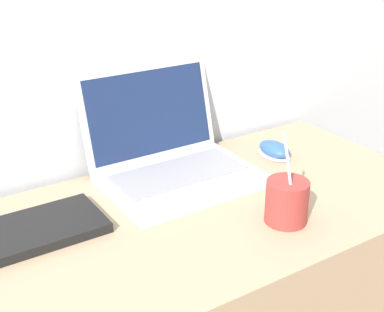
# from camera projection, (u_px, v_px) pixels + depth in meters

# --- Properties ---
(laptop) EXTENTS (0.36, 0.33, 0.25)m
(laptop) POSITION_uv_depth(u_px,v_px,m) (171.00, 156.00, 1.30)
(laptop) COLOR silver
(laptop) RESTS_ON desk
(drink_cup) EXTENTS (0.09, 0.09, 0.20)m
(drink_cup) POSITION_uv_depth(u_px,v_px,m) (287.00, 201.00, 1.10)
(drink_cup) COLOR #9E332D
(drink_cup) RESTS_ON desk
(computer_mouse) EXTENTS (0.07, 0.11, 0.04)m
(computer_mouse) POSITION_uv_depth(u_px,v_px,m) (274.00, 150.00, 1.42)
(computer_mouse) COLOR white
(computer_mouse) RESTS_ON desk
(external_keyboard) EXTENTS (0.38, 0.15, 0.02)m
(external_keyboard) POSITION_uv_depth(u_px,v_px,m) (6.00, 239.00, 1.04)
(external_keyboard) COLOR black
(external_keyboard) RESTS_ON desk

